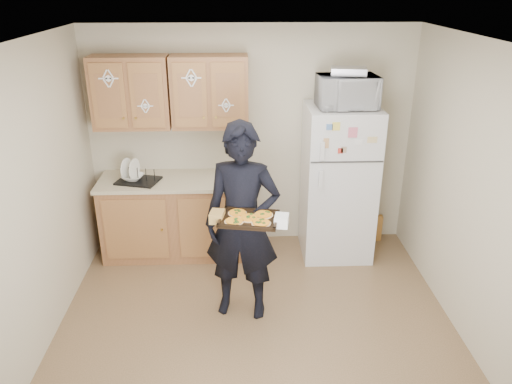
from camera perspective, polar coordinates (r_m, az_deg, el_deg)
The scene contains 24 objects.
floor at distance 4.64m, azimuth 0.10°, elevation -15.72°, with size 3.60×3.60×0.00m, color brown.
ceiling at distance 3.64m, azimuth 0.13°, elevation 16.65°, with size 3.60×3.60×0.00m, color silver.
wall_back at distance 5.66m, azimuth -0.61°, elevation 6.09°, with size 3.60×0.04×2.50m, color #C0B69C.
wall_front at distance 2.46m, azimuth 1.87°, elevation -19.35°, with size 3.60×0.04×2.50m, color #C0B69C.
wall_left at distance 4.30m, azimuth -24.60°, elevation -1.79°, with size 0.04×3.60×2.50m, color #C0B69C.
wall_right at distance 4.42m, azimuth 24.11°, elevation -1.05°, with size 0.04×3.60×2.50m, color #C0B69C.
refrigerator at distance 5.55m, azimuth 9.36°, elevation 1.04°, with size 0.75×0.70×1.70m, color silver.
base_cabinet at distance 5.71m, azimuth -9.06°, elevation -2.93°, with size 1.60×0.60×0.86m, color brown.
countertop at distance 5.53m, azimuth -9.35°, elevation 1.26°, with size 1.64×0.64×0.04m, color beige.
upper_cab_left at distance 5.45m, azimuth -14.09°, elevation 10.98°, with size 0.80×0.33×0.75m, color brown.
upper_cab_right at distance 5.34m, azimuth -5.29°, elevation 11.33°, with size 0.80×0.33×0.75m, color brown.
cereal_box at distance 6.17m, azimuth 13.24°, elevation -4.01°, with size 0.20×0.07×0.32m, color #EDB253.
person at distance 4.42m, azimuth -1.58°, elevation -3.63°, with size 0.67×0.44×1.84m, color black.
baking_tray at distance 4.08m, azimuth -0.80°, elevation -3.18°, with size 0.47×0.35×0.04m, color black.
pizza_front_left at distance 4.02m, azimuth -2.53°, elevation -3.35°, with size 0.16×0.16×0.02m, color orange.
pizza_front_right at distance 3.99m, azimuth 0.59°, elevation -3.55°, with size 0.16×0.16×0.02m, color orange.
pizza_back_left at distance 4.16m, azimuth -2.14°, elevation -2.39°, with size 0.16×0.16×0.02m, color orange.
pizza_back_right at distance 4.13m, azimuth 0.88°, elevation -2.58°, with size 0.16×0.16×0.02m, color orange.
pizza_center at distance 4.07m, azimuth -0.80°, elevation -2.96°, with size 0.16×0.16×0.02m, color orange.
microwave at distance 5.22m, azimuth 10.36°, elevation 11.21°, with size 0.59×0.40×0.33m, color silver.
foil_pan at distance 5.21m, azimuth 10.54°, elevation 13.43°, with size 0.35×0.24×0.07m, color silver.
dish_rack at distance 5.50m, azimuth -13.37°, elevation 2.00°, with size 0.43×0.32×0.17m, color black.
bowl at distance 5.52m, azimuth -13.92°, elevation 1.63°, with size 0.22×0.22×0.06m, color white.
soap_bottle at distance 5.36m, azimuth -3.22°, elevation 2.29°, with size 0.10×0.10×0.21m, color silver.
Camera 1 is at (-0.14, -3.61, 2.91)m, focal length 35.00 mm.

